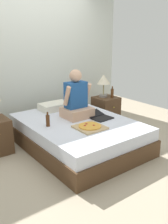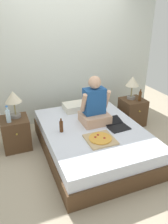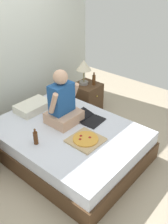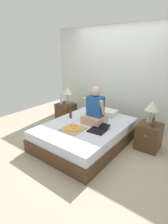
# 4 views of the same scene
# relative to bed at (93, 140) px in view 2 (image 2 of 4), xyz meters

# --- Properties ---
(ground_plane) EXTENTS (5.91, 5.91, 0.00)m
(ground_plane) POSITION_rel_bed_xyz_m (0.00, 0.00, -0.22)
(ground_plane) COLOR tan
(wall_back) EXTENTS (3.91, 0.12, 2.50)m
(wall_back) POSITION_rel_bed_xyz_m (0.00, 1.39, 1.03)
(wall_back) COLOR silver
(wall_back) RESTS_ON ground
(bed) EXTENTS (1.53, 2.06, 0.44)m
(bed) POSITION_rel_bed_xyz_m (0.00, 0.00, 0.00)
(bed) COLOR #4C331E
(bed) RESTS_ON ground
(nightstand_left) EXTENTS (0.44, 0.47, 0.54)m
(nightstand_left) POSITION_rel_bed_xyz_m (-1.14, 0.60, 0.05)
(nightstand_left) COLOR #4C331E
(nightstand_left) RESTS_ON ground
(lamp_on_left_nightstand) EXTENTS (0.26, 0.26, 0.45)m
(lamp_on_left_nightstand) POSITION_rel_bed_xyz_m (-1.10, 0.65, 0.64)
(lamp_on_left_nightstand) COLOR gray
(lamp_on_left_nightstand) RESTS_ON nightstand_left
(water_bottle) EXTENTS (0.07, 0.07, 0.28)m
(water_bottle) POSITION_rel_bed_xyz_m (-1.22, 0.51, 0.43)
(water_bottle) COLOR silver
(water_bottle) RESTS_ON nightstand_left
(nightstand_right) EXTENTS (0.44, 0.47, 0.54)m
(nightstand_right) POSITION_rel_bed_xyz_m (1.14, 0.60, 0.05)
(nightstand_right) COLOR #4C331E
(nightstand_right) RESTS_ON ground
(lamp_on_right_nightstand) EXTENTS (0.26, 0.26, 0.45)m
(lamp_on_right_nightstand) POSITION_rel_bed_xyz_m (1.11, 0.65, 0.64)
(lamp_on_right_nightstand) COLOR gray
(lamp_on_right_nightstand) RESTS_ON nightstand_right
(beer_bottle) EXTENTS (0.06, 0.06, 0.23)m
(beer_bottle) POSITION_rel_bed_xyz_m (1.21, 0.50, 0.41)
(beer_bottle) COLOR #512D14
(beer_bottle) RESTS_ON nightstand_right
(pillow) EXTENTS (0.52, 0.34, 0.12)m
(pillow) POSITION_rel_bed_xyz_m (0.02, 0.75, 0.29)
(pillow) COLOR silver
(pillow) RESTS_ON bed
(person_seated) EXTENTS (0.47, 0.40, 0.78)m
(person_seated) POSITION_rel_bed_xyz_m (0.10, 0.17, 0.51)
(person_seated) COLOR tan
(person_seated) RESTS_ON bed
(laptop) EXTENTS (0.34, 0.43, 0.07)m
(laptop) POSITION_rel_bed_xyz_m (0.37, -0.10, 0.25)
(laptop) COLOR black
(laptop) RESTS_ON bed
(pizza_box) EXTENTS (0.40, 0.40, 0.05)m
(pizza_box) POSITION_rel_bed_xyz_m (-0.05, -0.37, 0.24)
(pizza_box) COLOR tan
(pizza_box) RESTS_ON bed
(beer_bottle_on_bed) EXTENTS (0.06, 0.06, 0.22)m
(beer_bottle_on_bed) POSITION_rel_bed_xyz_m (-0.50, 0.07, 0.32)
(beer_bottle_on_bed) COLOR #4C2811
(beer_bottle_on_bed) RESTS_ON bed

